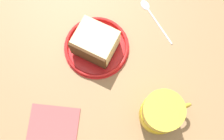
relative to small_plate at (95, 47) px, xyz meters
The scene contains 6 objects.
ground_plane 7.51cm from the small_plate, 14.41° to the left, with size 153.97×153.97×2.58cm, color #936D47.
small_plate is the anchor object (origin of this frame).
cake_slice 3.36cm from the small_plate, 31.15° to the right, with size 11.58×11.98×6.66cm.
tea_mug 22.27cm from the small_plate, 36.28° to the left, with size 8.79×11.24×9.89cm.
teaspoon 16.52cm from the small_plate, 120.38° to the left, with size 13.02×7.19×0.80cm.
folded_napkin 23.07cm from the small_plate, 29.89° to the right, with size 13.00×11.31×0.60cm, color #B24C4C.
Camera 1 is at (17.52, 0.40, 67.57)cm, focal length 46.71 mm.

